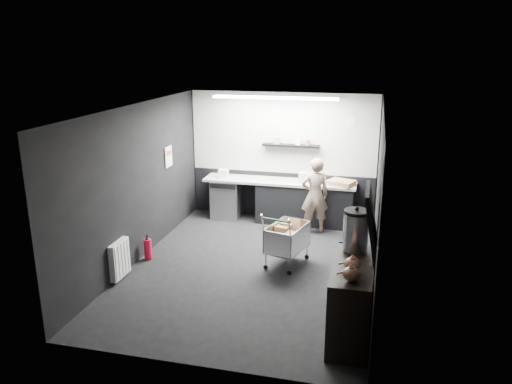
# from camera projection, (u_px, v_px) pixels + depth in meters

# --- Properties ---
(floor) EXTENTS (5.50, 5.50, 0.00)m
(floor) POSITION_uv_depth(u_px,v_px,m) (251.00, 268.00, 8.45)
(floor) COLOR black
(floor) RESTS_ON ground
(ceiling) EXTENTS (5.50, 5.50, 0.00)m
(ceiling) POSITION_uv_depth(u_px,v_px,m) (251.00, 108.00, 7.68)
(ceiling) COLOR white
(ceiling) RESTS_ON wall_back
(wall_back) EXTENTS (5.50, 0.00, 5.50)m
(wall_back) POSITION_uv_depth(u_px,v_px,m) (282.00, 156.00, 10.63)
(wall_back) COLOR black
(wall_back) RESTS_ON floor
(wall_front) EXTENTS (5.50, 0.00, 5.50)m
(wall_front) POSITION_uv_depth(u_px,v_px,m) (190.00, 260.00, 5.50)
(wall_front) COLOR black
(wall_front) RESTS_ON floor
(wall_left) EXTENTS (0.00, 5.50, 5.50)m
(wall_left) POSITION_uv_depth(u_px,v_px,m) (138.00, 184.00, 8.52)
(wall_left) COLOR black
(wall_left) RESTS_ON floor
(wall_right) EXTENTS (0.00, 5.50, 5.50)m
(wall_right) POSITION_uv_depth(u_px,v_px,m) (378.00, 200.00, 7.62)
(wall_right) COLOR black
(wall_right) RESTS_ON floor
(kitchen_wall_panel) EXTENTS (3.95, 0.02, 1.70)m
(kitchen_wall_panel) POSITION_uv_depth(u_px,v_px,m) (283.00, 133.00, 10.47)
(kitchen_wall_panel) COLOR beige
(kitchen_wall_panel) RESTS_ON wall_back
(dado_panel) EXTENTS (3.95, 0.02, 1.00)m
(dado_panel) POSITION_uv_depth(u_px,v_px,m) (282.00, 195.00, 10.85)
(dado_panel) COLOR black
(dado_panel) RESTS_ON wall_back
(floating_shelf) EXTENTS (1.20, 0.22, 0.04)m
(floating_shelf) POSITION_uv_depth(u_px,v_px,m) (291.00, 145.00, 10.39)
(floating_shelf) COLOR black
(floating_shelf) RESTS_ON wall_back
(wall_clock) EXTENTS (0.20, 0.03, 0.20)m
(wall_clock) POSITION_uv_depth(u_px,v_px,m) (351.00, 121.00, 10.06)
(wall_clock) COLOR white
(wall_clock) RESTS_ON wall_back
(poster) EXTENTS (0.02, 0.30, 0.40)m
(poster) POSITION_uv_depth(u_px,v_px,m) (168.00, 157.00, 9.67)
(poster) COLOR white
(poster) RESTS_ON wall_left
(poster_red_band) EXTENTS (0.02, 0.22, 0.10)m
(poster_red_band) POSITION_uv_depth(u_px,v_px,m) (168.00, 153.00, 9.65)
(poster_red_band) COLOR red
(poster_red_band) RESTS_ON poster
(radiator) EXTENTS (0.10, 0.50, 0.60)m
(radiator) POSITION_uv_depth(u_px,v_px,m) (120.00, 259.00, 7.95)
(radiator) COLOR white
(radiator) RESTS_ON wall_left
(ceiling_strip) EXTENTS (2.40, 0.20, 0.04)m
(ceiling_strip) POSITION_uv_depth(u_px,v_px,m) (275.00, 98.00, 9.42)
(ceiling_strip) COLOR white
(ceiling_strip) RESTS_ON ceiling
(prep_counter) EXTENTS (3.20, 0.61, 0.90)m
(prep_counter) POSITION_uv_depth(u_px,v_px,m) (285.00, 201.00, 10.55)
(prep_counter) COLOR black
(prep_counter) RESTS_ON floor
(person) EXTENTS (0.65, 0.53, 1.53)m
(person) POSITION_uv_depth(u_px,v_px,m) (315.00, 195.00, 9.89)
(person) COLOR beige
(person) RESTS_ON floor
(shopping_cart) EXTENTS (0.73, 1.01, 0.96)m
(shopping_cart) POSITION_uv_depth(u_px,v_px,m) (287.00, 239.00, 8.48)
(shopping_cart) COLOR silver
(shopping_cart) RESTS_ON floor
(sideboard) EXTENTS (0.57, 1.33, 1.99)m
(sideboard) POSITION_uv_depth(u_px,v_px,m) (352.00, 291.00, 6.35)
(sideboard) COLOR black
(sideboard) RESTS_ON floor
(fire_extinguisher) EXTENTS (0.13, 0.13, 0.44)m
(fire_extinguisher) POSITION_uv_depth(u_px,v_px,m) (148.00, 248.00, 8.74)
(fire_extinguisher) COLOR red
(fire_extinguisher) RESTS_ON floor
(cardboard_box) EXTENTS (0.60, 0.53, 0.10)m
(cardboard_box) POSITION_uv_depth(u_px,v_px,m) (341.00, 183.00, 10.10)
(cardboard_box) COLOR #A07A55
(cardboard_box) RESTS_ON prep_counter
(pink_tub) EXTENTS (0.20, 0.20, 0.20)m
(pink_tub) POSITION_uv_depth(u_px,v_px,m) (303.00, 177.00, 10.31)
(pink_tub) COLOR silver
(pink_tub) RESTS_ON prep_counter
(white_container) EXTENTS (0.21, 0.17, 0.18)m
(white_container) POSITION_uv_depth(u_px,v_px,m) (223.00, 174.00, 10.65)
(white_container) COLOR white
(white_container) RESTS_ON prep_counter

